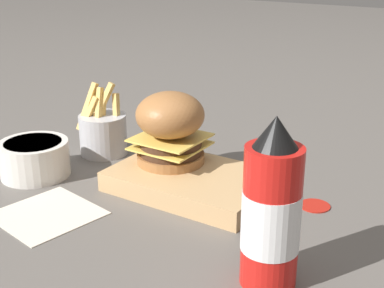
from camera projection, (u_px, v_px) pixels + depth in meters
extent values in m
plane|color=#5B5651|center=(192.00, 203.00, 0.86)|extent=(6.00, 6.00, 0.00)
cube|color=tan|center=(192.00, 181.00, 0.90)|extent=(0.26, 0.18, 0.03)
cylinder|color=#9E6638|center=(171.00, 157.00, 0.93)|extent=(0.12, 0.12, 0.02)
cylinder|color=#422819|center=(171.00, 150.00, 0.93)|extent=(0.11, 0.11, 0.01)
cube|color=#EAC656|center=(171.00, 146.00, 0.92)|extent=(0.11, 0.11, 0.00)
cylinder|color=#422819|center=(171.00, 142.00, 0.92)|extent=(0.11, 0.11, 0.01)
cube|color=#EAC656|center=(170.00, 137.00, 0.92)|extent=(0.11, 0.11, 0.00)
ellipsoid|color=#9E6638|center=(170.00, 115.00, 0.90)|extent=(0.12, 0.12, 0.08)
cylinder|color=red|center=(271.00, 218.00, 0.63)|extent=(0.07, 0.07, 0.18)
cylinder|color=silver|center=(271.00, 220.00, 0.63)|extent=(0.07, 0.07, 0.07)
cone|color=black|center=(276.00, 132.00, 0.59)|extent=(0.05, 0.05, 0.04)
cylinder|color=#B7B7BC|center=(103.00, 134.00, 1.05)|extent=(0.09, 0.09, 0.08)
cube|color=#E5B760|center=(97.00, 112.00, 1.05)|extent=(0.02, 0.03, 0.06)
cube|color=#E5B760|center=(102.00, 114.00, 1.04)|extent=(0.01, 0.02, 0.07)
cube|color=#E5B760|center=(99.00, 110.00, 1.02)|extent=(0.02, 0.03, 0.09)
cube|color=#E5B760|center=(102.00, 106.00, 1.03)|extent=(0.04, 0.04, 0.10)
cube|color=#E5B760|center=(89.00, 114.00, 1.03)|extent=(0.03, 0.03, 0.07)
cube|color=#E5B760|center=(99.00, 112.00, 1.05)|extent=(0.01, 0.02, 0.07)
cube|color=#E5B760|center=(97.00, 109.00, 1.05)|extent=(0.03, 0.03, 0.08)
cube|color=#E5B760|center=(87.00, 107.00, 1.03)|extent=(0.03, 0.04, 0.10)
cube|color=#E5B760|center=(116.00, 112.00, 1.03)|extent=(0.02, 0.02, 0.08)
cylinder|color=silver|center=(35.00, 159.00, 0.95)|extent=(0.12, 0.12, 0.06)
cylinder|color=beige|center=(33.00, 144.00, 0.94)|extent=(0.10, 0.10, 0.01)
cylinder|color=#B2B2B7|center=(279.00, 138.00, 1.13)|extent=(0.07, 0.09, 0.01)
ellipsoid|color=#B2B2B7|center=(287.00, 150.00, 1.06)|extent=(0.04, 0.05, 0.01)
cylinder|color=#B21E14|center=(315.00, 205.00, 0.85)|extent=(0.05, 0.05, 0.00)
cube|color=beige|center=(47.00, 214.00, 0.82)|extent=(0.16, 0.16, 0.00)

